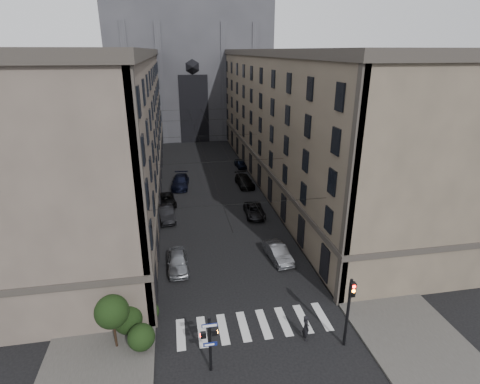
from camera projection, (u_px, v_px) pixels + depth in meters
ground at (271, 381)px, 22.58m from camera, size 260.00×260.00×0.00m
sidewalk_left at (136, 188)px, 53.87m from camera, size 7.00×80.00×0.15m
sidewalk_right at (277, 180)px, 57.42m from camera, size 7.00×80.00×0.15m
zebra_crossing at (254, 325)px, 27.17m from camera, size 11.00×3.20×0.01m
building_left at (107, 125)px, 50.07m from camera, size 13.60×60.60×18.85m
building_right at (299, 119)px, 54.63m from camera, size 13.60×60.60×18.85m
gothic_tower at (189, 54)px, 85.16m from camera, size 35.00×23.00×58.00m
pedestrian_signal_left at (210, 340)px, 22.53m from camera, size 1.02×0.38×4.00m
traffic_light_right at (349, 305)px, 24.12m from camera, size 0.34×0.50×5.20m
shrub_cluster at (127, 319)px, 25.06m from camera, size 3.90×4.40×3.90m
tram_wires at (208, 137)px, 52.76m from camera, size 14.00×60.00×0.43m
car_left_near at (178, 261)px, 33.88m from camera, size 1.95×4.67×1.58m
car_left_midnear at (166, 213)px, 43.77m from camera, size 2.29×5.01×1.59m
car_left_midfar at (166, 200)px, 48.04m from camera, size 2.75×5.02×1.33m
car_left_far at (180, 182)px, 54.22m from camera, size 2.88×5.90×1.65m
car_right_near at (278, 252)px, 35.44m from camera, size 2.10×4.68×1.49m
car_right_midnear at (254, 211)px, 44.88m from camera, size 2.42×4.85×1.32m
car_right_midfar at (244, 181)px, 54.71m from camera, size 2.43×5.35×1.52m
car_right_far at (241, 164)px, 63.49m from camera, size 1.84×3.96×1.31m
pedestrian at (306, 328)px, 25.53m from camera, size 0.50×0.73×1.94m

